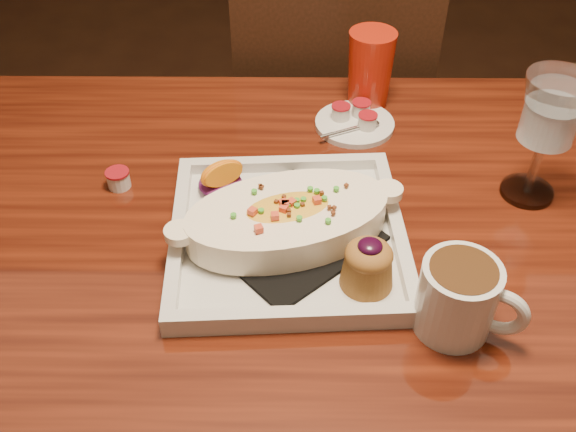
{
  "coord_description": "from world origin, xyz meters",
  "views": [
    {
      "loc": [
        -0.08,
        -0.63,
        1.37
      ],
      "look_at": [
        -0.09,
        0.04,
        0.77
      ],
      "focal_mm": 40.0,
      "sensor_mm": 36.0,
      "label": 1
    }
  ],
  "objects_px": {
    "chair_far": "(327,130)",
    "plate": "(292,226)",
    "saucer": "(355,121)",
    "red_tumbler": "(370,69)",
    "table": "(347,291)",
    "goblet": "(551,117)",
    "coffee_mug": "(460,296)"
  },
  "relations": [
    {
      "from": "coffee_mug",
      "to": "goblet",
      "type": "distance_m",
      "value": 0.31
    },
    {
      "from": "chair_far",
      "to": "plate",
      "type": "distance_m",
      "value": 0.69
    },
    {
      "from": "coffee_mug",
      "to": "saucer",
      "type": "height_order",
      "value": "coffee_mug"
    },
    {
      "from": "table",
      "to": "red_tumbler",
      "type": "relative_size",
      "value": 11.09
    },
    {
      "from": "chair_far",
      "to": "saucer",
      "type": "height_order",
      "value": "chair_far"
    },
    {
      "from": "plate",
      "to": "coffee_mug",
      "type": "distance_m",
      "value": 0.24
    },
    {
      "from": "plate",
      "to": "chair_far",
      "type": "bearing_deg",
      "value": 79.33
    },
    {
      "from": "coffee_mug",
      "to": "goblet",
      "type": "bearing_deg",
      "value": 82.39
    },
    {
      "from": "plate",
      "to": "goblet",
      "type": "distance_m",
      "value": 0.38
    },
    {
      "from": "red_tumbler",
      "to": "saucer",
      "type": "bearing_deg",
      "value": -110.51
    },
    {
      "from": "saucer",
      "to": "red_tumbler",
      "type": "height_order",
      "value": "red_tumbler"
    },
    {
      "from": "goblet",
      "to": "chair_far",
      "type": "bearing_deg",
      "value": 117.43
    },
    {
      "from": "red_tumbler",
      "to": "coffee_mug",
      "type": "bearing_deg",
      "value": -82.82
    },
    {
      "from": "chair_far",
      "to": "coffee_mug",
      "type": "relative_size",
      "value": 7.38
    },
    {
      "from": "goblet",
      "to": "plate",
      "type": "bearing_deg",
      "value": -162.61
    },
    {
      "from": "plate",
      "to": "table",
      "type": "bearing_deg",
      "value": -4.05
    },
    {
      "from": "chair_far",
      "to": "red_tumbler",
      "type": "distance_m",
      "value": 0.41
    },
    {
      "from": "coffee_mug",
      "to": "red_tumbler",
      "type": "distance_m",
      "value": 0.5
    },
    {
      "from": "saucer",
      "to": "red_tumbler",
      "type": "relative_size",
      "value": 0.99
    },
    {
      "from": "table",
      "to": "red_tumbler",
      "type": "height_order",
      "value": "red_tumbler"
    },
    {
      "from": "table",
      "to": "red_tumbler",
      "type": "xyz_separation_m",
      "value": [
        0.05,
        0.36,
        0.16
      ]
    },
    {
      "from": "chair_far",
      "to": "plate",
      "type": "xyz_separation_m",
      "value": [
        -0.08,
        -0.63,
        0.27
      ]
    },
    {
      "from": "chair_far",
      "to": "saucer",
      "type": "xyz_separation_m",
      "value": [
        0.02,
        -0.34,
        0.25
      ]
    },
    {
      "from": "table",
      "to": "coffee_mug",
      "type": "xyz_separation_m",
      "value": [
        0.11,
        -0.14,
        0.15
      ]
    },
    {
      "from": "goblet",
      "to": "red_tumbler",
      "type": "height_order",
      "value": "goblet"
    },
    {
      "from": "chair_far",
      "to": "red_tumbler",
      "type": "height_order",
      "value": "chair_far"
    },
    {
      "from": "coffee_mug",
      "to": "red_tumbler",
      "type": "bearing_deg",
      "value": 121.49
    },
    {
      "from": "table",
      "to": "plate",
      "type": "bearing_deg",
      "value": 179.14
    },
    {
      "from": "table",
      "to": "goblet",
      "type": "bearing_deg",
      "value": 22.48
    },
    {
      "from": "table",
      "to": "red_tumbler",
      "type": "bearing_deg",
      "value": 81.99
    },
    {
      "from": "table",
      "to": "chair_far",
      "type": "relative_size",
      "value": 1.61
    },
    {
      "from": "chair_far",
      "to": "coffee_mug",
      "type": "distance_m",
      "value": 0.83
    }
  ]
}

